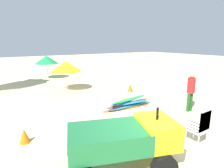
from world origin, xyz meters
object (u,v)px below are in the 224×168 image
lifeguard_near_left (191,89)px  beach_umbrella_left (47,60)px  stacked_plastic_chairs (201,123)px  traffic_cone_near (24,136)px  beach_umbrella_mid (66,66)px  surfboard_pile (129,103)px  traffic_cone_far (130,88)px  utility_cart (125,139)px

lifeguard_near_left → beach_umbrella_left: 11.56m
lifeguard_near_left → beach_umbrella_left: beach_umbrella_left is taller
stacked_plastic_chairs → beach_umbrella_left: size_ratio=0.62×
traffic_cone_near → beach_umbrella_mid: bearing=58.7°
beach_umbrella_mid → traffic_cone_near: beach_umbrella_mid is taller
surfboard_pile → traffic_cone_far: size_ratio=5.77×
utility_cart → traffic_cone_near: (-1.85, 2.60, -0.56)m
lifeguard_near_left → beach_umbrella_mid: 7.23m
utility_cart → beach_umbrella_left: bearing=84.0°
surfboard_pile → traffic_cone_near: size_ratio=6.00×
stacked_plastic_chairs → beach_umbrella_mid: size_ratio=0.64×
stacked_plastic_chairs → beach_umbrella_mid: bearing=97.9°
lifeguard_near_left → traffic_cone_far: (-0.14, 4.03, -0.77)m
lifeguard_near_left → beach_umbrella_mid: beach_umbrella_mid is taller
beach_umbrella_left → utility_cart: bearing=-96.0°
lifeguard_near_left → beach_umbrella_mid: size_ratio=0.93×
utility_cart → traffic_cone_far: bearing=50.3°
surfboard_pile → beach_umbrella_mid: (-1.35, 4.60, 1.33)m
utility_cart → beach_umbrella_left: (1.33, 12.52, 0.82)m
traffic_cone_near → stacked_plastic_chairs: bearing=-34.4°
beach_umbrella_left → traffic_cone_far: beach_umbrella_left is taller
surfboard_pile → traffic_cone_far: 2.93m
utility_cart → lifeguard_near_left: (4.72, 1.49, 0.22)m
stacked_plastic_chairs → surfboard_pile: stacked_plastic_chairs is taller
beach_umbrella_mid → traffic_cone_far: size_ratio=3.99×
beach_umbrella_left → traffic_cone_near: 10.51m
utility_cart → stacked_plastic_chairs: utility_cart is taller
stacked_plastic_chairs → traffic_cone_far: size_ratio=2.55×
lifeguard_near_left → traffic_cone_near: size_ratio=3.83×
stacked_plastic_chairs → traffic_cone_near: (-4.34, 2.98, -0.47)m
utility_cart → lifeguard_near_left: size_ratio=1.61×
surfboard_pile → traffic_cone_far: surfboard_pile is taller
utility_cart → surfboard_pile: 4.27m
utility_cart → traffic_cone_near: 3.24m
beach_umbrella_mid → stacked_plastic_chairs: bearing=-82.1°
traffic_cone_near → traffic_cone_far: size_ratio=0.96×
stacked_plastic_chairs → traffic_cone_far: bearing=70.5°
lifeguard_near_left → traffic_cone_far: size_ratio=3.69×
surfboard_pile → beach_umbrella_mid: 4.97m
lifeguard_near_left → traffic_cone_near: lifeguard_near_left is taller
surfboard_pile → beach_umbrella_left: (-1.38, 9.26, 1.38)m
utility_cart → lifeguard_near_left: lifeguard_near_left is taller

